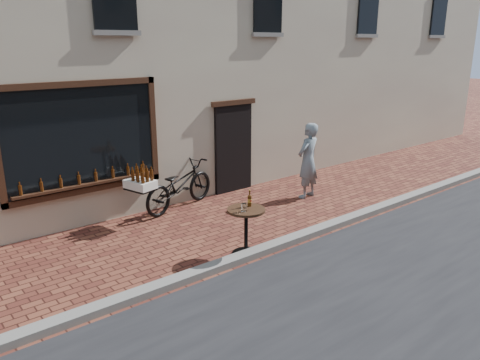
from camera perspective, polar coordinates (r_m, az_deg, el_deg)
ground at (r=8.45m, az=3.58°, el=-9.35°), size 90.00×90.00×0.00m
kerb at (r=8.56m, az=2.68°, el=-8.54°), size 90.00×0.25×0.12m
cargo_bicycle at (r=10.69m, az=-7.57°, el=-0.60°), size 2.50×1.29×1.18m
bistro_table at (r=8.30m, az=0.76°, el=-5.14°), size 0.68×0.68×1.17m
pedestrian at (r=11.42m, az=8.28°, el=2.35°), size 0.74×0.56×1.84m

